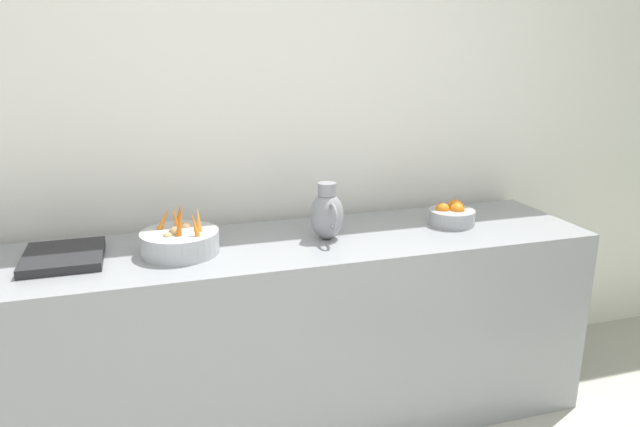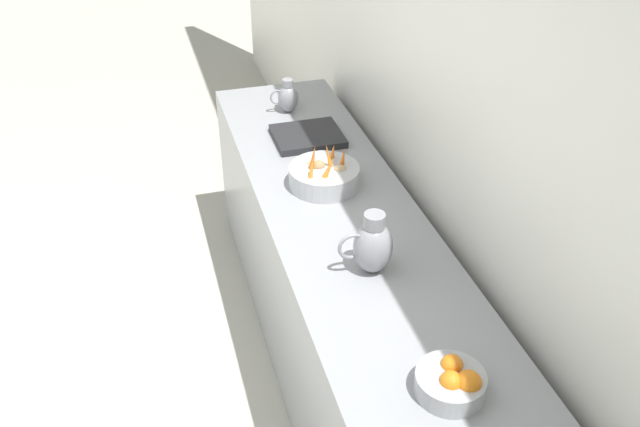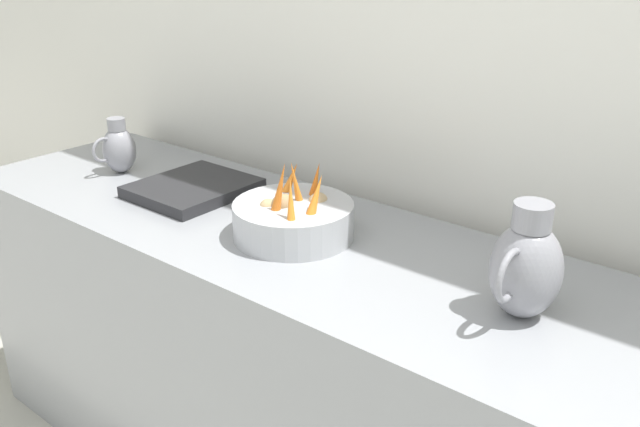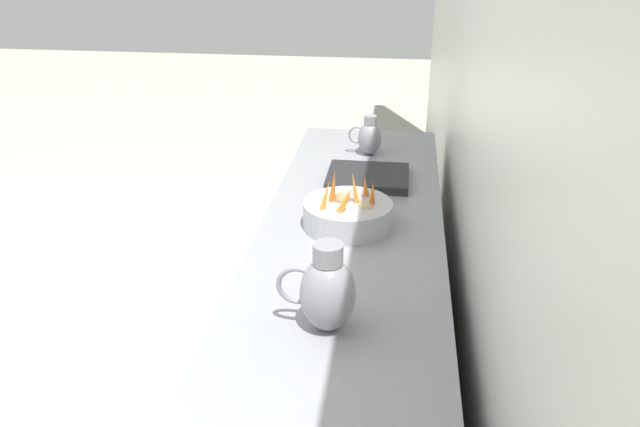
% 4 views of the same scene
% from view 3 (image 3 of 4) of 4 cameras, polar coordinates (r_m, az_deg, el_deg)
% --- Properties ---
extents(prep_counter, '(0.66, 3.01, 0.90)m').
position_cam_3_polar(prep_counter, '(1.90, 6.15, -16.93)').
color(prep_counter, gray).
rests_on(prep_counter, ground_plane).
extents(vegetable_colander, '(0.32, 0.32, 0.22)m').
position_cam_3_polar(vegetable_colander, '(1.79, -2.23, -0.42)').
color(vegetable_colander, '#ADAFB5').
rests_on(vegetable_colander, prep_counter).
extents(metal_pitcher_tall, '(0.21, 0.15, 0.25)m').
position_cam_3_polar(metal_pitcher_tall, '(1.47, 16.81, -4.28)').
color(metal_pitcher_tall, gray).
rests_on(metal_pitcher_tall, prep_counter).
extents(metal_pitcher_short, '(0.16, 0.11, 0.19)m').
position_cam_3_polar(metal_pitcher_short, '(2.37, -16.49, 5.26)').
color(metal_pitcher_short, gray).
rests_on(metal_pitcher_short, prep_counter).
extents(counter_sink_basin, '(0.34, 0.30, 0.04)m').
position_cam_3_polar(counter_sink_basin, '(2.14, -10.57, 2.10)').
color(counter_sink_basin, '#232326').
rests_on(counter_sink_basin, prep_counter).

